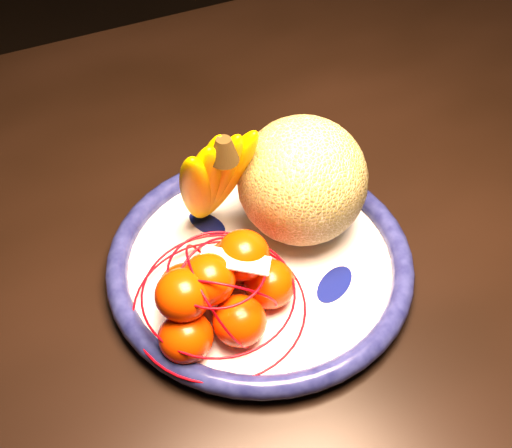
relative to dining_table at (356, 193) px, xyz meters
name	(u,v)px	position (x,y,z in m)	size (l,w,h in m)	color
dining_table	(356,193)	(0.00, 0.00, 0.00)	(1.63, 1.01, 0.80)	black
fruit_bowl	(260,262)	(-0.23, -0.12, 0.10)	(0.36, 0.36, 0.03)	white
cantaloupe	(302,181)	(-0.16, -0.09, 0.18)	(0.15, 0.15, 0.15)	olive
banana_bunch	(210,177)	(-0.26, -0.06, 0.19)	(0.12, 0.12, 0.18)	#ECBF00
mandarin_bag	(219,291)	(-0.31, -0.17, 0.14)	(0.20, 0.20, 0.12)	#FB3002
price_tag	(235,260)	(-0.29, -0.17, 0.18)	(0.07, 0.03, 0.00)	white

